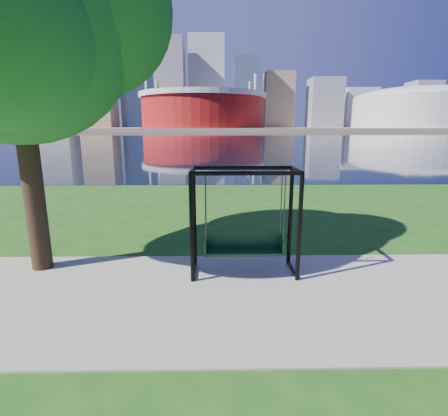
{
  "coord_description": "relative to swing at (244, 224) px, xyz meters",
  "views": [
    {
      "loc": [
        -0.11,
        -6.37,
        3.05
      ],
      "look_at": [
        0.0,
        0.0,
        1.56
      ],
      "focal_mm": 28.0,
      "sensor_mm": 36.0,
      "label": 1
    }
  ],
  "objects": [
    {
      "name": "ground",
      "position": [
        -0.43,
        -0.58,
        -1.08
      ],
      "size": [
        900.0,
        900.0,
        0.0
      ],
      "primitive_type": "plane",
      "color": "#1E5114",
      "rests_on": "ground"
    },
    {
      "name": "path",
      "position": [
        -0.43,
        -1.08,
        -1.07
      ],
      "size": [
        120.0,
        4.0,
        0.03
      ],
      "primitive_type": "cube",
      "color": "#9E937F",
      "rests_on": "ground"
    },
    {
      "name": "river",
      "position": [
        -0.43,
        101.42,
        -1.07
      ],
      "size": [
        900.0,
        180.0,
        0.02
      ],
      "primitive_type": "cube",
      "color": "black",
      "rests_on": "ground"
    },
    {
      "name": "far_bank",
      "position": [
        -0.43,
        305.42,
        -0.08
      ],
      "size": [
        900.0,
        228.0,
        2.0
      ],
      "primitive_type": "cube",
      "color": "#937F60",
      "rests_on": "ground"
    },
    {
      "name": "stadium",
      "position": [
        -10.43,
        234.42,
        13.15
      ],
      "size": [
        83.0,
        83.0,
        32.0
      ],
      "color": "maroon",
      "rests_on": "far_bank"
    },
    {
      "name": "arena",
      "position": [
        134.57,
        234.42,
        14.79
      ],
      "size": [
        84.0,
        84.0,
        26.56
      ],
      "color": "beige",
      "rests_on": "far_bank"
    },
    {
      "name": "skyline",
      "position": [
        -4.69,
        318.81,
        34.81
      ],
      "size": [
        392.0,
        66.0,
        96.5
      ],
      "color": "gray",
      "rests_on": "far_bank"
    },
    {
      "name": "swing",
      "position": [
        0.0,
        0.0,
        0.0
      ],
      "size": [
        2.19,
        0.97,
        2.24
      ],
      "rotation": [
        0.0,
        0.0,
        0.01
      ],
      "color": "black",
      "rests_on": "ground"
    },
    {
      "name": "park_tree",
      "position": [
        -4.45,
        0.35,
        4.02
      ],
      "size": [
        5.92,
        5.35,
        7.35
      ],
      "color": "black",
      "rests_on": "ground"
    }
  ]
}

